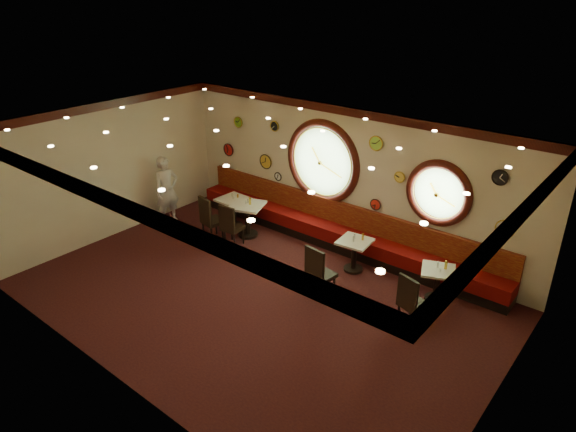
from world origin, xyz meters
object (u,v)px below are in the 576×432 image
object	(u,v)px
chair_a	(209,216)
condiment_c_bottle	(363,237)
table_a	(234,209)
table_c	(354,252)
condiment_a_salt	(232,195)
condiment_b_bottle	(250,201)
condiment_b_pepper	(246,202)
condiment_d_pepper	(441,270)
table_b	(247,216)
condiment_b_salt	(248,201)
condiment_c_pepper	(354,239)
condiment_d_bottle	(446,265)
chair_d	(411,298)
condiment_a_pepper	(233,197)
chair_b	(230,223)
table_d	(437,281)
condiment_a_bottle	(238,197)
waiter	(167,190)
condiment_d_salt	(438,265)
condiment_c_salt	(354,236)
chair_c	(318,269)

from	to	relation	value
chair_a	condiment_c_bottle	bearing A→B (deg)	27.56
table_a	table_c	world-z (taller)	table_a
condiment_a_salt	condiment_b_bottle	size ratio (longest dim) A/B	0.52
condiment_b_pepper	condiment_d_pepper	size ratio (longest dim) A/B	1.00
chair_a	table_b	bearing A→B (deg)	64.26
condiment_b_salt	condiment_c_pepper	bearing A→B (deg)	1.80
condiment_d_bottle	chair_d	bearing A→B (deg)	-95.24
condiment_b_salt	condiment_a_pepper	size ratio (longest dim) A/B	1.00
chair_b	condiment_b_bottle	bearing A→B (deg)	83.36
condiment_b_pepper	table_d	bearing A→B (deg)	3.18
chair_a	condiment_b_bottle	distance (m)	1.00
condiment_b_bottle	condiment_d_pepper	bearing A→B (deg)	1.93
condiment_d_pepper	condiment_c_pepper	bearing A→B (deg)	-178.95
condiment_d_bottle	table_b	bearing A→B (deg)	-175.55
condiment_a_salt	condiment_a_pepper	world-z (taller)	condiment_a_pepper
condiment_a_bottle	condiment_c_pepper	bearing A→B (deg)	-0.10
condiment_c_pepper	waiter	size ratio (longest dim) A/B	0.06
chair_b	condiment_d_salt	world-z (taller)	chair_b
condiment_a_pepper	waiter	distance (m)	1.69
table_a	condiment_a_salt	size ratio (longest dim) A/B	8.61
condiment_d_pepper	condiment_a_pepper	bearing A→B (deg)	-179.39
table_b	condiment_c_bottle	size ratio (longest dim) A/B	6.48
table_d	condiment_c_salt	world-z (taller)	condiment_c_salt
table_c	chair_c	size ratio (longest dim) A/B	1.04
condiment_d_pepper	condiment_d_salt	bearing A→B (deg)	131.38
table_d	chair_a	distance (m)	5.29
condiment_d_bottle	condiment_a_pepper	bearing A→B (deg)	-177.61
condiment_b_salt	table_d	bearing A→B (deg)	2.27
table_b	chair_a	size ratio (longest dim) A/B	1.41
condiment_d_pepper	condiment_b_bottle	bearing A→B (deg)	-178.07
condiment_d_salt	condiment_d_bottle	xyz separation A→B (m)	(0.14, 0.04, 0.03)
waiter	table_b	bearing A→B (deg)	-61.33
condiment_b_salt	condiment_b_pepper	bearing A→B (deg)	-88.14
condiment_b_salt	condiment_d_salt	size ratio (longest dim) A/B	0.94
condiment_d_pepper	condiment_a_bottle	xyz separation A→B (m)	(-5.19, -0.03, 0.11)
chair_b	condiment_a_pepper	world-z (taller)	chair_b
condiment_c_salt	condiment_a_pepper	xyz separation A→B (m)	(-3.39, -0.15, 0.05)
table_a	table_c	xyz separation A→B (m)	(3.44, 0.08, -0.03)
table_d	condiment_c_pepper	distance (m)	1.86
chair_d	table_b	bearing A→B (deg)	-174.21
table_b	condiment_a_bottle	world-z (taller)	condiment_a_bottle
condiment_c_salt	condiment_a_pepper	distance (m)	3.39
condiment_b_pepper	condiment_a_bottle	bearing A→B (deg)	158.33
table_b	condiment_a_pepper	size ratio (longest dim) A/B	9.58
table_d	chair_a	size ratio (longest dim) A/B	1.18
table_b	condiment_b_bottle	bearing A→B (deg)	39.11
chair_a	condiment_c_pepper	bearing A→B (deg)	25.30
table_a	condiment_d_pepper	size ratio (longest dim) A/B	8.62
condiment_b_pepper	condiment_d_bottle	distance (m)	4.81
chair_b	chair_c	xyz separation A→B (m)	(2.80, -0.45, 0.04)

